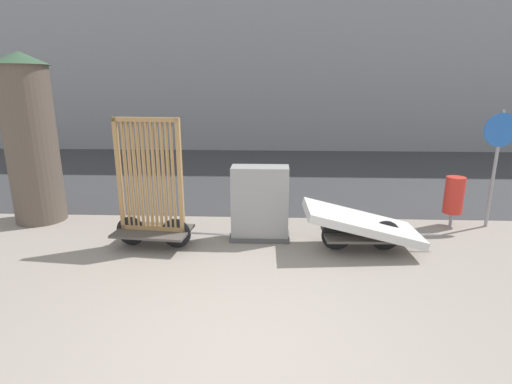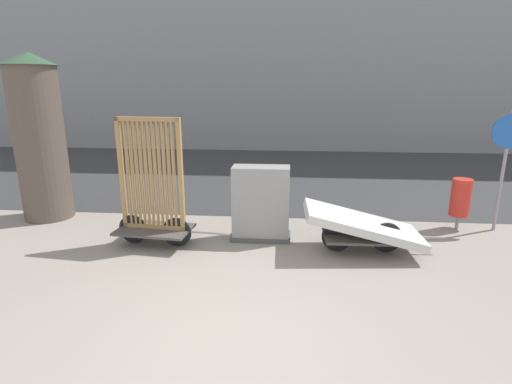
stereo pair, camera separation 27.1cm
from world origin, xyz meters
name	(u,v)px [view 1 (the left image)]	position (x,y,z in m)	size (l,w,h in m)	color
ground_plane	(244,352)	(0.00, 0.00, 0.00)	(60.00, 60.00, 0.00)	gray
road_strip	(264,173)	(0.00, 8.60, 0.00)	(56.00, 8.58, 0.01)	#38383A
bike_cart_with_bedframe	(152,202)	(-1.73, 2.71, 0.78)	(1.96, 0.88, 2.17)	#4C4742
bike_cart_with_mattress	(362,225)	(1.74, 2.71, 0.44)	(2.27, 1.05, 0.77)	#4C4742
utility_cabinet	(260,206)	(0.05, 3.14, 0.61)	(1.05, 0.50, 1.31)	#4C4C4C
trash_bin	(454,195)	(3.73, 3.96, 0.62)	(0.35, 0.35, 0.97)	gray
sign_post	(498,151)	(4.41, 3.95, 1.48)	(0.62, 0.06, 2.22)	gray
advertising_column	(31,139)	(-4.41, 3.96, 1.65)	(1.06, 1.06, 3.25)	brown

